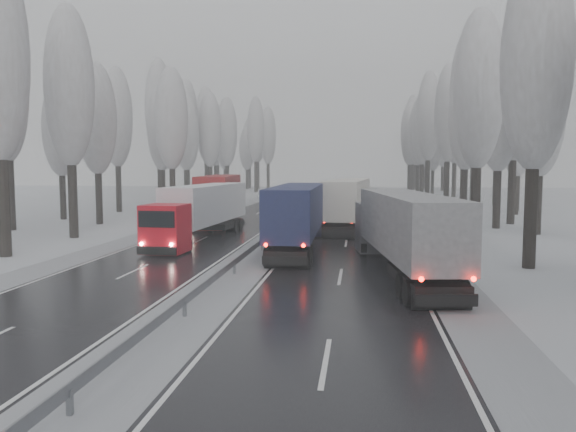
% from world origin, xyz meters
% --- Properties ---
extents(ground, '(260.00, 260.00, 0.00)m').
position_xyz_m(ground, '(0.00, 0.00, 0.00)').
color(ground, silver).
rests_on(ground, ground).
extents(carriageway_right, '(7.50, 200.00, 0.03)m').
position_xyz_m(carriageway_right, '(5.25, 30.00, 0.01)').
color(carriageway_right, black).
rests_on(carriageway_right, ground).
extents(carriageway_left, '(7.50, 200.00, 0.03)m').
position_xyz_m(carriageway_left, '(-5.25, 30.00, 0.01)').
color(carriageway_left, black).
rests_on(carriageway_left, ground).
extents(median_slush, '(3.00, 200.00, 0.04)m').
position_xyz_m(median_slush, '(0.00, 30.00, 0.02)').
color(median_slush, '#9A9CA1').
rests_on(median_slush, ground).
extents(shoulder_right, '(2.40, 200.00, 0.04)m').
position_xyz_m(shoulder_right, '(10.20, 30.00, 0.02)').
color(shoulder_right, '#9A9CA1').
rests_on(shoulder_right, ground).
extents(shoulder_left, '(2.40, 200.00, 0.04)m').
position_xyz_m(shoulder_left, '(-10.20, 30.00, 0.02)').
color(shoulder_left, '#9A9CA1').
rests_on(shoulder_left, ground).
extents(median_guardrail, '(0.12, 200.00, 0.76)m').
position_xyz_m(median_guardrail, '(0.00, 29.99, 0.60)').
color(median_guardrail, slate).
rests_on(median_guardrail, ground).
extents(tree_16, '(3.60, 3.60, 16.53)m').
position_xyz_m(tree_16, '(15.04, 15.67, 10.67)').
color(tree_16, black).
rests_on(tree_16, ground).
extents(tree_18, '(3.60, 3.60, 16.58)m').
position_xyz_m(tree_18, '(14.51, 27.03, 10.70)').
color(tree_18, black).
rests_on(tree_18, ground).
extents(tree_19, '(3.60, 3.60, 14.57)m').
position_xyz_m(tree_19, '(20.02, 31.03, 9.42)').
color(tree_19, black).
rests_on(tree_19, ground).
extents(tree_20, '(3.60, 3.60, 15.71)m').
position_xyz_m(tree_20, '(17.90, 35.17, 10.14)').
color(tree_20, black).
rests_on(tree_20, ground).
extents(tree_21, '(3.60, 3.60, 18.62)m').
position_xyz_m(tree_21, '(20.12, 39.17, 12.00)').
color(tree_21, black).
rests_on(tree_21, ground).
extents(tree_22, '(3.60, 3.60, 15.86)m').
position_xyz_m(tree_22, '(17.02, 45.60, 10.24)').
color(tree_22, black).
rests_on(tree_22, ground).
extents(tree_23, '(3.60, 3.60, 13.55)m').
position_xyz_m(tree_23, '(23.31, 49.60, 8.77)').
color(tree_23, black).
rests_on(tree_23, ground).
extents(tree_24, '(3.60, 3.60, 20.49)m').
position_xyz_m(tree_24, '(17.90, 51.02, 13.19)').
color(tree_24, black).
rests_on(tree_24, ground).
extents(tree_25, '(3.60, 3.60, 19.44)m').
position_xyz_m(tree_25, '(24.81, 55.02, 12.52)').
color(tree_25, black).
rests_on(tree_25, ground).
extents(tree_26, '(3.60, 3.60, 18.78)m').
position_xyz_m(tree_26, '(17.56, 61.27, 12.10)').
color(tree_26, black).
rests_on(tree_26, ground).
extents(tree_27, '(3.60, 3.60, 17.62)m').
position_xyz_m(tree_27, '(24.72, 65.27, 11.36)').
color(tree_27, black).
rests_on(tree_27, ground).
extents(tree_28, '(3.60, 3.60, 19.62)m').
position_xyz_m(tree_28, '(16.34, 71.95, 12.64)').
color(tree_28, black).
rests_on(tree_28, ground).
extents(tree_29, '(3.60, 3.60, 18.11)m').
position_xyz_m(tree_29, '(23.71, 75.95, 11.67)').
color(tree_29, black).
rests_on(tree_29, ground).
extents(tree_30, '(3.60, 3.60, 17.86)m').
position_xyz_m(tree_30, '(16.56, 81.70, 11.52)').
color(tree_30, black).
rests_on(tree_30, ground).
extents(tree_31, '(3.60, 3.60, 18.58)m').
position_xyz_m(tree_31, '(22.48, 85.70, 11.97)').
color(tree_31, black).
rests_on(tree_31, ground).
extents(tree_32, '(3.60, 3.60, 17.33)m').
position_xyz_m(tree_32, '(16.63, 89.21, 11.18)').
color(tree_32, black).
rests_on(tree_32, ground).
extents(tree_33, '(3.60, 3.60, 14.33)m').
position_xyz_m(tree_33, '(19.77, 93.21, 9.26)').
color(tree_33, black).
rests_on(tree_33, ground).
extents(tree_34, '(3.60, 3.60, 17.63)m').
position_xyz_m(tree_34, '(15.73, 96.32, 11.37)').
color(tree_34, black).
rests_on(tree_34, ground).
extents(tree_35, '(3.60, 3.60, 18.25)m').
position_xyz_m(tree_35, '(24.94, 100.32, 11.77)').
color(tree_35, black).
rests_on(tree_35, ground).
extents(tree_36, '(3.60, 3.60, 20.23)m').
position_xyz_m(tree_36, '(17.04, 106.16, 13.02)').
color(tree_36, black).
rests_on(tree_36, ground).
extents(tree_37, '(3.60, 3.60, 16.37)m').
position_xyz_m(tree_37, '(24.02, 110.16, 10.56)').
color(tree_37, black).
rests_on(tree_37, ground).
extents(tree_38, '(3.60, 3.60, 17.97)m').
position_xyz_m(tree_38, '(18.73, 116.73, 11.59)').
color(tree_38, black).
rests_on(tree_38, ground).
extents(tree_39, '(3.60, 3.60, 16.19)m').
position_xyz_m(tree_39, '(21.55, 120.73, 10.45)').
color(tree_39, black).
rests_on(tree_39, ground).
extents(tree_58, '(3.60, 3.60, 17.21)m').
position_xyz_m(tree_58, '(-15.13, 24.57, 11.10)').
color(tree_58, black).
rests_on(tree_58, ground).
extents(tree_59, '(3.60, 3.60, 18.41)m').
position_xyz_m(tree_59, '(-22.80, 28.57, 11.87)').
color(tree_59, black).
rests_on(tree_59, ground).
extents(tree_60, '(3.60, 3.60, 14.84)m').
position_xyz_m(tree_60, '(-17.75, 34.20, 9.59)').
color(tree_60, black).
rests_on(tree_60, ground).
extents(tree_61, '(3.60, 3.60, 13.95)m').
position_xyz_m(tree_61, '(-23.52, 38.20, 9.02)').
color(tree_61, black).
rests_on(tree_61, ground).
extents(tree_62, '(3.60, 3.60, 16.04)m').
position_xyz_m(tree_62, '(-13.94, 43.73, 10.36)').
color(tree_62, black).
rests_on(tree_62, ground).
extents(tree_63, '(3.60, 3.60, 16.88)m').
position_xyz_m(tree_63, '(-21.85, 47.73, 10.89)').
color(tree_63, black).
rests_on(tree_63, ground).
extents(tree_64, '(3.60, 3.60, 15.42)m').
position_xyz_m(tree_64, '(-18.26, 52.71, 9.96)').
color(tree_64, black).
rests_on(tree_64, ground).
extents(tree_65, '(3.60, 3.60, 19.48)m').
position_xyz_m(tree_65, '(-20.05, 56.71, 12.55)').
color(tree_65, black).
rests_on(tree_65, ground).
extents(tree_66, '(3.60, 3.60, 15.23)m').
position_xyz_m(tree_66, '(-18.16, 62.35, 9.84)').
color(tree_66, black).
rests_on(tree_66, ground).
extents(tree_67, '(3.60, 3.60, 17.09)m').
position_xyz_m(tree_67, '(-19.54, 66.35, 11.03)').
color(tree_67, black).
rests_on(tree_67, ground).
extents(tree_68, '(3.60, 3.60, 16.65)m').
position_xyz_m(tree_68, '(-16.58, 69.11, 10.75)').
color(tree_68, black).
rests_on(tree_68, ground).
extents(tree_69, '(3.60, 3.60, 19.35)m').
position_xyz_m(tree_69, '(-21.42, 73.11, 12.46)').
color(tree_69, black).
rests_on(tree_69, ground).
extents(tree_70, '(3.60, 3.60, 17.09)m').
position_xyz_m(tree_70, '(-16.33, 79.19, 11.03)').
color(tree_70, black).
rests_on(tree_70, ground).
extents(tree_71, '(3.60, 3.60, 19.61)m').
position_xyz_m(tree_71, '(-21.09, 83.19, 12.63)').
color(tree_71, black).
rests_on(tree_71, ground).
extents(tree_72, '(3.60, 3.60, 15.11)m').
position_xyz_m(tree_72, '(-18.93, 88.54, 9.76)').
color(tree_72, black).
rests_on(tree_72, ground).
extents(tree_73, '(3.60, 3.60, 17.22)m').
position_xyz_m(tree_73, '(-21.82, 92.54, 11.11)').
color(tree_73, black).
rests_on(tree_73, ground).
extents(tree_74, '(3.60, 3.60, 19.68)m').
position_xyz_m(tree_74, '(-15.07, 99.33, 12.67)').
color(tree_74, black).
rests_on(tree_74, ground).
extents(tree_75, '(3.60, 3.60, 18.60)m').
position_xyz_m(tree_75, '(-24.20, 103.33, 11.99)').
color(tree_75, black).
rests_on(tree_75, ground).
extents(tree_76, '(3.60, 3.60, 18.55)m').
position_xyz_m(tree_76, '(-14.05, 108.72, 11.95)').
color(tree_76, black).
rests_on(tree_76, ground).
extents(tree_77, '(3.60, 3.60, 14.32)m').
position_xyz_m(tree_77, '(-19.66, 112.72, 9.26)').
color(tree_77, black).
rests_on(tree_77, ground).
extents(tree_78, '(3.60, 3.60, 19.55)m').
position_xyz_m(tree_78, '(-17.56, 115.31, 12.59)').
color(tree_78, black).
rests_on(tree_78, ground).
extents(tree_79, '(3.60, 3.60, 17.07)m').
position_xyz_m(tree_79, '(-20.33, 119.31, 11.01)').
color(tree_79, black).
rests_on(tree_79, ground).
extents(truck_grey_tarp, '(4.64, 15.95, 4.06)m').
position_xyz_m(truck_grey_tarp, '(8.21, 13.06, 2.37)').
color(truck_grey_tarp, '#4B4B50').
rests_on(truck_grey_tarp, ground).
extents(truck_blue_box, '(2.74, 16.22, 4.15)m').
position_xyz_m(truck_blue_box, '(2.30, 20.70, 2.42)').
color(truck_blue_box, '#1C1E46').
rests_on(truck_blue_box, ground).
extents(truck_cream_box, '(3.97, 16.68, 4.24)m').
position_xyz_m(truck_cream_box, '(5.29, 32.70, 2.48)').
color(truck_cream_box, '#B9B6A4').
rests_on(truck_cream_box, ground).
extents(box_truck_distant, '(2.32, 7.02, 2.60)m').
position_xyz_m(box_truck_distant, '(4.51, 88.86, 1.32)').
color(box_truck_distant, silver).
rests_on(box_truck_distant, ground).
extents(truck_red_white, '(3.36, 15.64, 3.98)m').
position_xyz_m(truck_red_white, '(-5.10, 24.26, 2.32)').
color(truck_red_white, red).
rests_on(truck_red_white, ground).
extents(truck_red_red, '(4.73, 17.50, 4.45)m').
position_xyz_m(truck_red_red, '(-7.12, 36.77, 2.60)').
color(truck_red_red, '#B60D0A').
rests_on(truck_red_red, ground).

